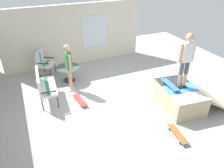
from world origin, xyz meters
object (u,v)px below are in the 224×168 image
at_px(patio_table, 68,71).
at_px(skateboard_spare, 178,134).
at_px(patio_bench, 43,84).
at_px(skateboard_by_bench, 80,100).
at_px(patio_chair_near_house, 43,61).
at_px(person_watching, 69,64).
at_px(person_skater, 186,57).
at_px(skateboard_on_ramp, 170,85).
at_px(skate_ramp, 180,97).

xyz_separation_m(patio_table, skateboard_spare, (-4.16, -1.92, -0.32)).
relative_size(patio_bench, skateboard_by_bench, 1.57).
bearing_deg(patio_table, patio_chair_near_house, 42.06).
height_order(person_watching, skateboard_spare, person_watching).
relative_size(patio_bench, patio_table, 1.43).
bearing_deg(skateboard_by_bench, person_skater, -115.20).
distance_m(patio_table, skateboard_on_ramp, 3.83).
height_order(patio_table, skateboard_spare, patio_table).
height_order(patio_chair_near_house, skateboard_by_bench, patio_chair_near_house).
height_order(person_watching, skateboard_on_ramp, person_watching).
bearing_deg(patio_bench, skateboard_by_bench, -121.01).
xyz_separation_m(person_watching, skateboard_spare, (-3.48, -2.01, -0.92)).
xyz_separation_m(patio_chair_near_house, skateboard_spare, (-5.03, -2.70, -0.53)).
relative_size(skate_ramp, skateboard_by_bench, 2.58).
relative_size(patio_bench, skateboard_on_ramp, 1.59).
distance_m(patio_table, skateboard_by_bench, 1.61).
xyz_separation_m(patio_table, skateboard_on_ramp, (-2.83, -2.55, 0.34)).
height_order(skate_ramp, patio_chair_near_house, patio_chair_near_house).
xyz_separation_m(person_skater, skateboard_on_ramp, (0.13, 0.33, -0.92)).
bearing_deg(skate_ramp, patio_chair_near_house, 43.02).
distance_m(skate_ramp, patio_chair_near_house, 5.34).
bearing_deg(skateboard_spare, patio_chair_near_house, 28.23).
bearing_deg(patio_chair_near_house, patio_table, -137.94).
bearing_deg(person_skater, skate_ramp, 158.87).
xyz_separation_m(skate_ramp, skateboard_by_bench, (1.45, 2.89, -0.24)).
bearing_deg(patio_bench, person_watching, -73.00).
xyz_separation_m(skateboard_by_bench, skateboard_spare, (-2.58, -1.95, 0.00)).
distance_m(patio_table, person_watching, 0.91).
relative_size(patio_bench, person_skater, 0.75).
relative_size(patio_table, skateboard_spare, 1.10).
bearing_deg(skateboard_spare, patio_bench, 42.93).
xyz_separation_m(patio_table, person_watching, (-0.68, 0.10, 0.60)).
relative_size(patio_bench, patio_chair_near_house, 1.26).
relative_size(patio_chair_near_house, person_skater, 0.59).
bearing_deg(person_watching, patio_chair_near_house, 23.88).
height_order(skateboard_by_bench, skateboard_spare, same).
bearing_deg(patio_chair_near_house, skateboard_on_ramp, -137.94).
height_order(patio_chair_near_house, patio_table, patio_chair_near_house).
bearing_deg(patio_table, skateboard_spare, -155.25).
bearing_deg(skate_ramp, patio_table, 43.29).
bearing_deg(skate_ramp, person_watching, 51.48).
distance_m(patio_bench, person_watching, 1.07).
height_order(patio_chair_near_house, person_skater, person_skater).
height_order(skate_ramp, skateboard_by_bench, skate_ramp).
bearing_deg(person_skater, skateboard_on_ramp, 69.28).
bearing_deg(skate_ramp, patio_bench, 62.19).
bearing_deg(skateboard_by_bench, patio_chair_near_house, 16.94).
bearing_deg(skateboard_on_ramp, skateboard_by_bench, 64.25).
bearing_deg(skateboard_spare, person_skater, -38.69).
relative_size(patio_chair_near_house, person_watching, 0.59).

